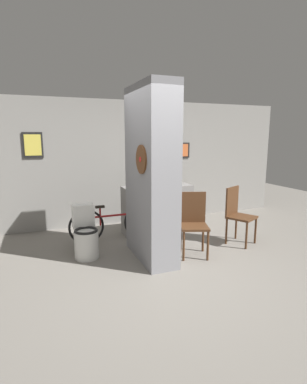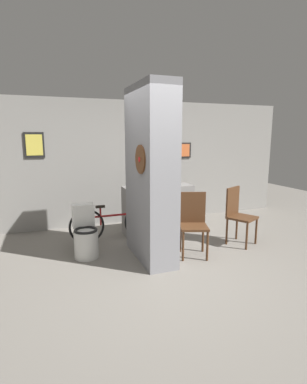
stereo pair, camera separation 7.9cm
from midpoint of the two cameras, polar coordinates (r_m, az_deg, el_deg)
ground_plane at (r=4.30m, az=2.42°, el=-15.13°), size 14.00×14.00×0.00m
wall_back at (r=6.40m, az=-6.65°, el=5.51°), size 8.00×0.09×2.60m
pillar_center at (r=4.48m, az=-0.12°, el=3.35°), size 0.47×1.21×2.60m
counter_shelf at (r=5.85m, az=1.26°, el=-3.27°), size 1.36×0.44×0.92m
toilet at (r=4.83m, az=-12.39°, el=-8.06°), size 0.37×0.53×0.80m
chair_near_pillar at (r=4.78m, az=8.02°, el=-5.48°), size 0.54×0.54×0.99m
chair_by_doorway at (r=5.44m, az=16.22°, el=-3.83°), size 0.57×0.57×0.99m
bicycle at (r=5.46m, az=-7.00°, el=-5.87°), size 1.61×0.42×0.67m
bottle_tall at (r=5.61m, az=-0.78°, el=1.99°), size 0.07×0.07×0.28m
bottle_short at (r=5.74m, az=-0.07°, el=1.95°), size 0.07×0.07×0.22m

